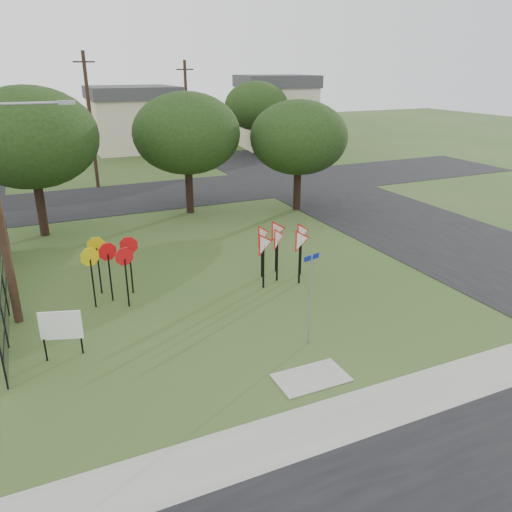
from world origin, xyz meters
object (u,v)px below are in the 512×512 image
(yield_sign_cluster, at_px, (280,239))
(info_board, at_px, (61,327))
(street_name_sign, at_px, (310,294))
(stop_sign_cluster, at_px, (110,257))

(yield_sign_cluster, bearing_deg, info_board, -163.13)
(yield_sign_cluster, bearing_deg, street_name_sign, -106.94)
(yield_sign_cluster, distance_m, info_board, 8.80)
(street_name_sign, bearing_deg, stop_sign_cluster, 131.12)
(stop_sign_cluster, height_order, info_board, stop_sign_cluster)
(street_name_sign, xyz_separation_m, yield_sign_cluster, (1.48, 4.85, 0.02))
(stop_sign_cluster, xyz_separation_m, yield_sign_cluster, (6.40, -0.78, 0.02))
(stop_sign_cluster, xyz_separation_m, info_board, (-1.99, -3.33, -0.69))
(street_name_sign, distance_m, info_board, 7.32)
(street_name_sign, bearing_deg, yield_sign_cluster, 73.06)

